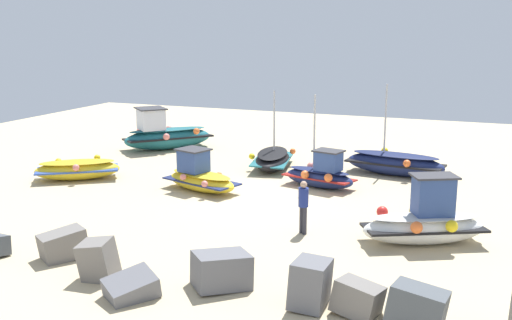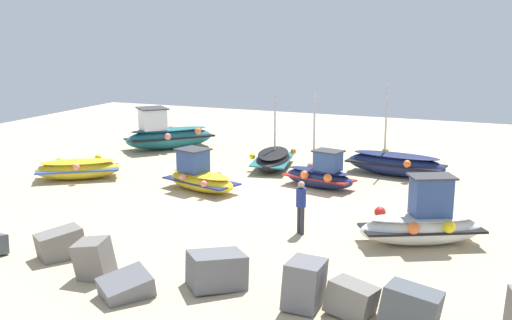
# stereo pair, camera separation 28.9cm
# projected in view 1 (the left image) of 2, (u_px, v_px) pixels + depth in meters

# --- Properties ---
(ground_plane) EXTENTS (45.73, 45.73, 0.00)m
(ground_plane) POSITION_uv_depth(u_px,v_px,m) (256.00, 196.00, 23.83)
(ground_plane) COLOR #C6B289
(fishing_boat_0) EXTENTS (2.21, 3.95, 3.59)m
(fishing_boat_0) POSITION_uv_depth(u_px,v_px,m) (273.00, 159.00, 28.51)
(fishing_boat_0) COLOR black
(fishing_boat_0) RESTS_ON ground_plane
(fishing_boat_1) EXTENTS (4.53, 2.21, 4.02)m
(fishing_boat_1) POSITION_uv_depth(u_px,v_px,m) (395.00, 163.00, 27.13)
(fishing_boat_1) COLOR navy
(fishing_boat_1) RESTS_ON ground_plane
(fishing_boat_2) EXTENTS (3.74, 3.23, 0.89)m
(fishing_boat_2) POSITION_uv_depth(u_px,v_px,m) (77.00, 169.00, 26.38)
(fishing_boat_2) COLOR gold
(fishing_boat_2) RESTS_ON ground_plane
(fishing_boat_3) EXTENTS (3.54, 2.19, 1.67)m
(fishing_boat_3) POSITION_uv_depth(u_px,v_px,m) (200.00, 177.00, 24.59)
(fishing_boat_3) COLOR gold
(fishing_boat_3) RESTS_ON ground_plane
(fishing_boat_4) EXTENTS (3.97, 2.95, 2.17)m
(fishing_boat_4) POSITION_uv_depth(u_px,v_px,m) (425.00, 222.00, 18.58)
(fishing_boat_4) COLOR white
(fishing_boat_4) RESTS_ON ground_plane
(fishing_boat_5) EXTENTS (4.56, 4.76, 2.33)m
(fishing_boat_5) POSITION_uv_depth(u_px,v_px,m) (166.00, 135.00, 32.78)
(fishing_boat_5) COLOR #1E6670
(fishing_boat_5) RESTS_ON ground_plane
(fishing_boat_6) EXTENTS (3.22, 2.06, 3.82)m
(fishing_boat_6) POSITION_uv_depth(u_px,v_px,m) (321.00, 174.00, 25.04)
(fishing_boat_6) COLOR navy
(fishing_boat_6) RESTS_ON ground_plane
(person_walking) EXTENTS (0.32, 0.32, 1.72)m
(person_walking) POSITION_uv_depth(u_px,v_px,m) (303.00, 203.00, 19.38)
(person_walking) COLOR #2D2D38
(person_walking) RESTS_ON ground_plane
(breakwater_rocks) EXTENTS (20.75, 3.11, 1.35)m
(breakwater_rocks) POSITION_uv_depth(u_px,v_px,m) (161.00, 267.00, 15.78)
(breakwater_rocks) COLOR slate
(breakwater_rocks) RESTS_ON ground_plane
(mooring_buoy_0) EXTENTS (0.40, 0.40, 0.52)m
(mooring_buoy_0) POSITION_uv_depth(u_px,v_px,m) (197.00, 169.00, 26.93)
(mooring_buoy_0) COLOR #3F3F42
(mooring_buoy_0) RESTS_ON ground_plane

